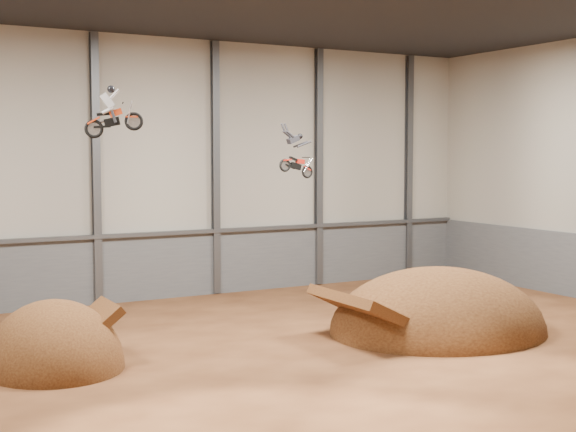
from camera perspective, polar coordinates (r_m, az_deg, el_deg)
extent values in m
plane|color=#442312|center=(30.71, 0.57, -10.26)|extent=(40.00, 40.00, 0.00)
cube|color=#A6A093|center=(43.38, -9.32, 3.33)|extent=(40.00, 0.10, 14.00)
cube|color=#56595D|center=(43.70, -9.19, -3.57)|extent=(39.80, 0.18, 3.50)
cube|color=#47494F|center=(43.35, -9.15, -1.24)|extent=(39.80, 0.35, 0.20)
cube|color=#47494F|center=(42.17, -13.49, 3.23)|extent=(0.40, 0.36, 13.90)
cube|color=#47494F|center=(44.44, -5.18, 3.39)|extent=(0.40, 0.36, 13.90)
cube|color=#47494F|center=(47.55, 2.19, 3.47)|extent=(0.40, 0.36, 13.90)
cube|color=#47494F|center=(51.33, 8.57, 3.49)|extent=(0.40, 0.36, 13.90)
ellipsoid|color=#3B1F0E|center=(30.95, -16.27, -10.32)|extent=(5.00, 5.76, 5.00)
ellipsoid|color=#3B1F0E|center=(36.15, 10.59, -8.09)|extent=(9.84, 8.70, 5.67)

